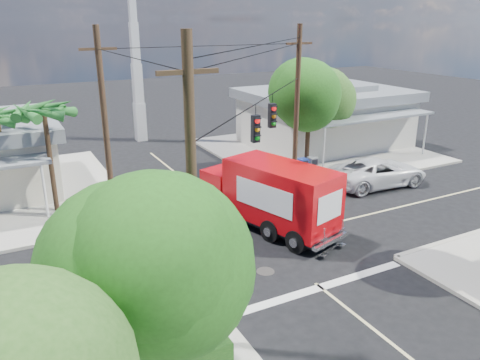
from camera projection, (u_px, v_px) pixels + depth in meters
ground at (261, 240)px, 20.54m from camera, size 120.00×120.00×0.00m
sidewalk_ne at (315, 150)px, 34.41m from camera, size 14.12×14.12×0.14m
road_markings at (279, 254)px, 19.31m from camera, size 32.00×32.00×0.01m
building_ne at (325, 115)px, 35.29m from camera, size 11.80×10.20×4.50m
radio_tower at (136, 68)px, 35.67m from camera, size 0.80×0.80×17.00m
tree_sw_front at (156, 266)px, 9.75m from camera, size 3.88×3.78×6.03m
tree_ne_front at (310, 98)px, 27.81m from camera, size 4.21×4.14×6.66m
tree_ne_back at (322, 99)px, 30.98m from camera, size 3.77×3.66×5.82m
palm_nw_front at (44, 113)px, 21.89m from camera, size 3.01×3.08×5.59m
utility_poles at (211, 133)px, 19.67m from camera, size 12.00×10.68×9.00m
vending_boxes at (303, 167)px, 28.36m from camera, size 1.90×0.50×1.10m
delivery_truck at (269, 195)px, 21.33m from camera, size 4.13×7.61×3.16m
parked_car at (378, 172)px, 27.14m from camera, size 6.01×3.10×1.62m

